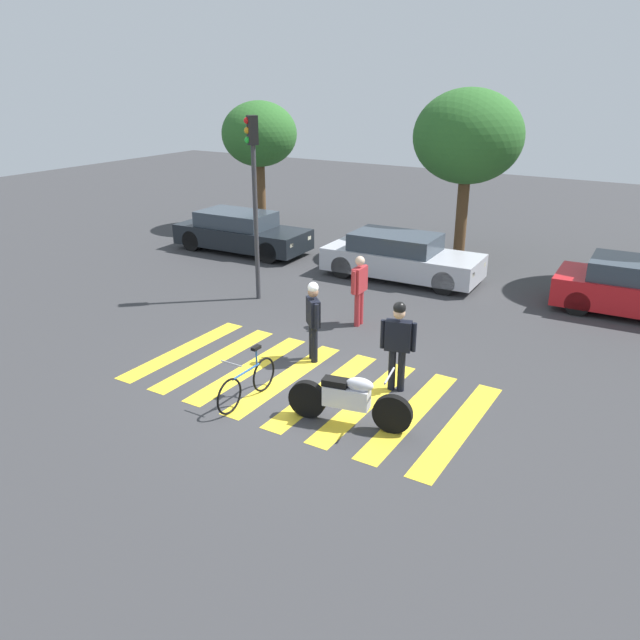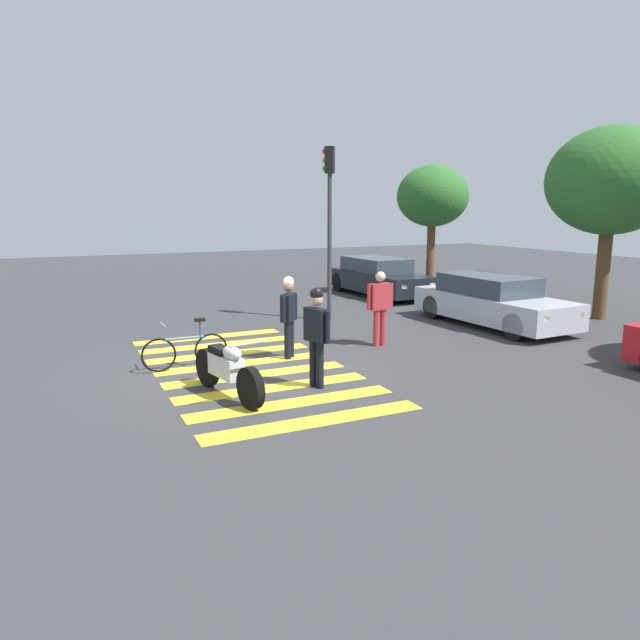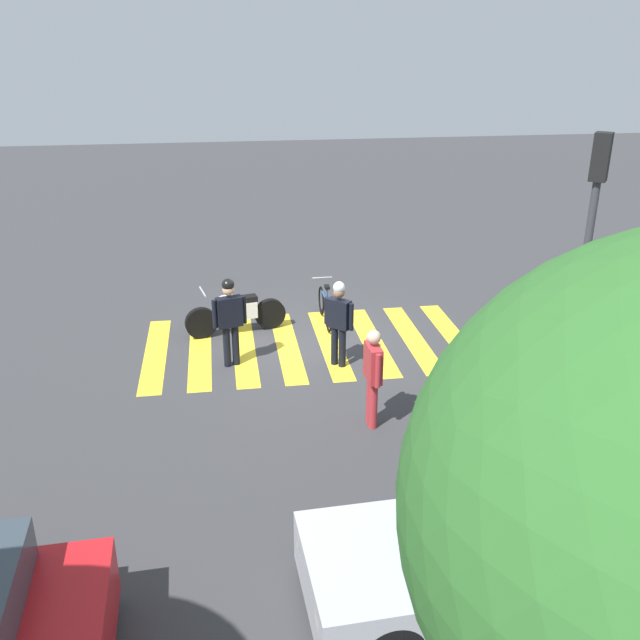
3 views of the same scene
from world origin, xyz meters
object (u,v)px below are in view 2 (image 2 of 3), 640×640
at_px(officer_by_motorcycle, 289,312).
at_px(car_silver_sedan, 492,302).
at_px(police_motorcycle, 227,369).
at_px(traffic_light_pole, 329,207).
at_px(car_black_suv, 378,277).
at_px(pedestrian_bystander, 380,304).
at_px(officer_on_foot, 317,330).
at_px(leaning_bicycle, 186,351).

distance_m(officer_by_motorcycle, car_silver_sedan, 6.30).
bearing_deg(police_motorcycle, traffic_light_pole, 139.76).
bearing_deg(police_motorcycle, car_black_suv, 136.99).
relative_size(pedestrian_bystander, traffic_light_pole, 0.36).
relative_size(officer_on_foot, traffic_light_pole, 0.38).
xyz_separation_m(officer_on_foot, car_black_suv, (-8.89, 6.56, -0.38)).
height_order(pedestrian_bystander, car_silver_sedan, pedestrian_bystander).
distance_m(police_motorcycle, leaning_bicycle, 2.00).
bearing_deg(traffic_light_pole, leaning_bicycle, -55.07).
bearing_deg(car_black_suv, police_motorcycle, -43.01).
bearing_deg(traffic_light_pole, police_motorcycle, -40.24).
bearing_deg(car_silver_sedan, officer_by_motorcycle, -81.92).
bearing_deg(officer_by_motorcycle, traffic_light_pole, 142.67).
distance_m(police_motorcycle, officer_on_foot, 1.69).
height_order(pedestrian_bystander, car_black_suv, pedestrian_bystander).
height_order(leaning_bicycle, traffic_light_pole, traffic_light_pole).
relative_size(police_motorcycle, pedestrian_bystander, 1.28).
relative_size(officer_by_motorcycle, car_silver_sedan, 0.37).
bearing_deg(car_black_suv, pedestrian_bystander, -30.59).
xyz_separation_m(car_silver_sedan, traffic_light_pole, (-2.50, -3.65, 2.49)).
distance_m(leaning_bicycle, officer_by_motorcycle, 2.25).
distance_m(pedestrian_bystander, car_silver_sedan, 4.01).
distance_m(pedestrian_bystander, traffic_light_pole, 3.90).
relative_size(leaning_bicycle, car_silver_sedan, 0.36).
distance_m(police_motorcycle, officer_by_motorcycle, 2.74).
bearing_deg(car_silver_sedan, officer_on_foot, -65.75).
bearing_deg(officer_on_foot, car_silver_sedan, 114.25).
xyz_separation_m(officer_by_motorcycle, car_black_suv, (-6.82, 6.24, -0.34)).
relative_size(officer_by_motorcycle, pedestrian_bystander, 1.01).
height_order(officer_on_foot, pedestrian_bystander, officer_on_foot).
xyz_separation_m(officer_on_foot, car_silver_sedan, (-2.95, 6.55, -0.39)).
height_order(police_motorcycle, leaning_bicycle, police_motorcycle).
relative_size(officer_on_foot, officer_by_motorcycle, 1.03).
relative_size(police_motorcycle, leaning_bicycle, 1.29).
bearing_deg(leaning_bicycle, car_silver_sedan, 95.51).
relative_size(officer_on_foot, car_black_suv, 0.38).
bearing_deg(pedestrian_bystander, car_silver_sedan, 100.56).
height_order(officer_by_motorcycle, traffic_light_pole, traffic_light_pole).
xyz_separation_m(leaning_bicycle, car_black_suv, (-6.75, 8.41, 0.28)).
bearing_deg(car_silver_sedan, pedestrian_bystander, -79.44).
distance_m(pedestrian_bystander, car_black_suv, 7.75).
relative_size(police_motorcycle, car_black_suv, 0.47).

